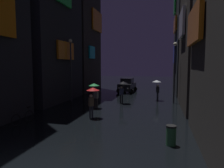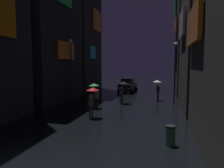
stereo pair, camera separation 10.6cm
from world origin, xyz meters
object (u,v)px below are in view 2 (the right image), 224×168
Objects in this scene: pedestrian_midstreet_left_green at (95,89)px; pedestrian_midstreet_centre_black at (123,86)px; bicycle_parked_at_storefront at (23,117)px; streetlamp_left_far at (71,63)px; trash_bin at (170,135)px; pedestrian_foreground_left_red at (92,94)px; car_distant at (128,85)px; streetlamp_right_far at (175,66)px; pedestrian_far_right_clear at (157,84)px.

pedestrian_midstreet_left_green is 3.21m from pedestrian_midstreet_centre_black.
bicycle_parked_at_storefront is 8.58m from streetlamp_left_far.
trash_bin is (9.30, -9.19, -3.37)m from streetlamp_left_far.
streetlamp_left_far reaches higher than pedestrian_foreground_left_red.
trash_bin is at bearing -48.38° from pedestrian_midstreet_left_green.
pedestrian_midstreet_left_green is at bearing -95.46° from car_distant.
pedestrian_midstreet_left_green is 7.96m from streetlamp_right_far.
streetlamp_left_far reaches higher than trash_bin.
trash_bin is at bearing -8.58° from bicycle_parked_at_storefront.
streetlamp_right_far is at bearing -35.03° from pedestrian_far_right_clear.
car_distant reaches higher than trash_bin.
car_distant is at bearing 76.08° from bicycle_parked_at_storefront.
streetlamp_left_far is (-8.39, -2.55, 2.17)m from pedestrian_far_right_clear.
streetlamp_left_far is at bearing 127.34° from pedestrian_foreground_left_red.
car_distant is (3.95, 15.92, 0.54)m from bicycle_parked_at_storefront.
streetlamp_right_far is at bearing 8.10° from streetlamp_left_far.
pedestrian_midstreet_left_green is 3.16m from pedestrian_foreground_left_red.
pedestrian_midstreet_centre_black is 5.29m from streetlamp_right_far.
trash_bin is (5.96, -6.71, -1.20)m from pedestrian_midstreet_left_green.
pedestrian_far_right_clear and pedestrian_midstreet_left_green have the same top height.
pedestrian_midstreet_centre_black is 8.06m from car_distant.
pedestrian_far_right_clear is 1.00× the size of pedestrian_foreground_left_red.
trash_bin is (-0.70, -10.61, -3.13)m from streetlamp_right_far.
pedestrian_midstreet_centre_black is 0.34× the size of streetlamp_left_far.
pedestrian_midstreet_left_green is at bearing -126.60° from pedestrian_midstreet_centre_black.
streetlamp_right_far is at bearing 86.23° from trash_bin.
car_distant is at bearing 106.01° from trash_bin.
streetlamp_left_far is at bearing -171.90° from streetlamp_right_far.
pedestrian_midstreet_centre_black is at bearing 53.40° from pedestrian_midstreet_left_green.
streetlamp_left_far is at bearing 143.45° from pedestrian_midstreet_left_green.
streetlamp_right_far is (5.65, -6.66, 2.67)m from car_distant.
bicycle_parked_at_storefront is at bearing -103.92° from car_distant.
streetlamp_right_far is at bearing -49.66° from car_distant.
pedestrian_midstreet_centre_black reaches higher than car_distant.
pedestrian_midstreet_left_green is 1.17× the size of bicycle_parked_at_storefront.
streetlamp_right_far is 0.93× the size of streetlamp_left_far.
pedestrian_midstreet_centre_black is at bearing -164.44° from streetlamp_right_far.
pedestrian_midstreet_centre_black reaches higher than bicycle_parked_at_storefront.
streetlamp_right_far reaches higher than bicycle_parked_at_storefront.
pedestrian_far_right_clear is 7.13m from pedestrian_midstreet_left_green.
pedestrian_midstreet_left_green is 4.69m from streetlamp_left_far.
streetlamp_left_far is 6.70× the size of trash_bin.
pedestrian_midstreet_left_green is 1.00× the size of pedestrian_midstreet_centre_black.
pedestrian_midstreet_left_green is 0.37× the size of streetlamp_right_far.
pedestrian_midstreet_left_green is 0.50× the size of car_distant.
pedestrian_foreground_left_red is 6.39m from trash_bin.
pedestrian_foreground_left_red is at bearing -117.37° from pedestrian_far_right_clear.
pedestrian_midstreet_left_green and pedestrian_foreground_left_red have the same top height.
pedestrian_far_right_clear and pedestrian_foreground_left_red have the same top height.
streetlamp_left_far is at bearing -178.90° from pedestrian_midstreet_centre_black.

